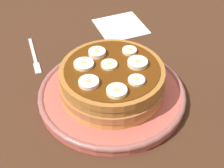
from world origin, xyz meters
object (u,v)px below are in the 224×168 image
Objects in this scene: banana_slice_0 at (109,65)px; fork at (34,57)px; banana_slice_1 at (89,83)px; napkin at (121,26)px; banana_slice_2 at (137,80)px; banana_slice_6 at (117,91)px; banana_slice_7 at (129,51)px; banana_slice_5 at (138,63)px; banana_slice_4 at (97,53)px; pancake_stack at (112,81)px; plate at (112,94)px; banana_slice_3 at (84,64)px.

fork is (6.79, -18.61, -6.97)cm from banana_slice_0.
banana_slice_1 is 0.31× the size of napkin.
banana_slice_6 reaches higher than banana_slice_2.
banana_slice_2 reaches higher than fork.
banana_slice_7 is at bearing 125.16° from fork.
banana_slice_4 is at bearing -55.74° from banana_slice_5.
banana_slice_2 is 29.06cm from napkin.
banana_slice_2 is at bearing 150.68° from banana_slice_1.
banana_slice_2 is 1.06× the size of banana_slice_7.
banana_slice_5 is at bearing 160.29° from pancake_stack.
fork is (4.05, -24.94, -7.08)cm from banana_slice_6.
banana_slice_4 reaches higher than banana_slice_1.
banana_slice_0 reaches higher than plate.
plate is 7.63× the size of banana_slice_5.
banana_slice_2 reaches higher than pancake_stack.
pancake_stack is 5.39× the size of banana_slice_3.
plate is at bearing -116.95° from banana_slice_6.
banana_slice_1 is 4.99cm from banana_slice_3.
pancake_stack is 5.94cm from banana_slice_2.
banana_slice_5 is (-7.89, 5.05, 0.10)cm from banana_slice_3.
napkin is (-15.59, -19.39, -4.16)cm from pancake_stack.
banana_slice_1 reaches higher than fork.
banana_slice_1 reaches higher than banana_slice_3.
plate is 20.67cm from fork.
banana_slice_4 is at bearing -81.11° from banana_slice_2.
plate is 3.26cm from pancake_stack.
banana_slice_0 reaches higher than napkin.
banana_slice_7 is at bearing -136.67° from banana_slice_6.
banana_slice_6 is (2.69, 10.28, -0.08)cm from banana_slice_4.
banana_slice_7 is 22.27cm from fork.
fork is (6.82, -19.49, -0.81)cm from plate.
pancake_stack is at bearing -73.98° from banana_slice_2.
pancake_stack is 3.06cm from banana_slice_0.
banana_slice_0 is 4.38cm from banana_slice_3.
plate is 7.96cm from banana_slice_3.
banana_slice_6 is at bearing 66.66° from banana_slice_0.
banana_slice_3 is 1.05× the size of banana_slice_6.
napkin is at bearing -120.15° from banana_slice_2.
banana_slice_6 is (2.77, 5.45, 6.27)cm from plate.
pancake_stack is at bearing 51.21° from napkin.
plate is at bearing 22.42° from banana_slice_7.
banana_slice_6 is at bearing 53.40° from napkin.
banana_slice_4 is (0.12, -4.90, 3.09)cm from pancake_stack.
banana_slice_4 reaches higher than pancake_stack.
pancake_stack is 5.46cm from banana_slice_5.
banana_slice_0 is 6.90cm from banana_slice_6.
banana_slice_2 is at bearing 98.89° from banana_slice_4.
banana_slice_7 is at bearing -118.15° from banana_slice_2.
plate is 8.76cm from banana_slice_6.
pancake_stack is 5.79cm from banana_slice_4.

